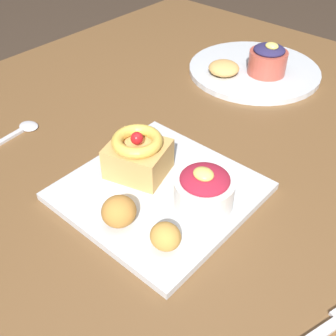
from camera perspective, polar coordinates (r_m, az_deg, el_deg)
name	(u,v)px	position (r m, az deg, el deg)	size (l,w,h in m)	color
dining_table	(256,193)	(0.78, 11.99, -3.41)	(1.35, 1.10, 0.73)	brown
front_plate	(159,191)	(0.64, -1.19, -3.22)	(0.26, 0.26, 0.01)	silver
cake_slice	(138,155)	(0.64, -4.16, 1.83)	(0.11, 0.10, 0.08)	tan
berry_ramekin	(202,188)	(0.59, 4.68, -2.79)	(0.09, 0.09, 0.07)	white
fritter_front	(165,236)	(0.54, -0.35, -9.39)	(0.04, 0.04, 0.04)	gold
fritter_middle	(119,211)	(0.57, -6.76, -5.94)	(0.05, 0.05, 0.04)	#BC7F38
back_plate	(254,70)	(0.99, 11.73, 13.04)	(0.30, 0.30, 0.01)	silver
back_ramekin	(268,60)	(0.96, 13.57, 14.29)	(0.08, 0.08, 0.07)	#B24C3D
back_pastry	(224,68)	(0.94, 7.69, 13.45)	(0.07, 0.07, 0.03)	tan
fork	(327,329)	(0.53, 21.00, -19.96)	(0.06, 0.12, 0.00)	silver
spoon	(17,133)	(0.81, -20.04, 4.57)	(0.04, 0.13, 0.00)	silver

